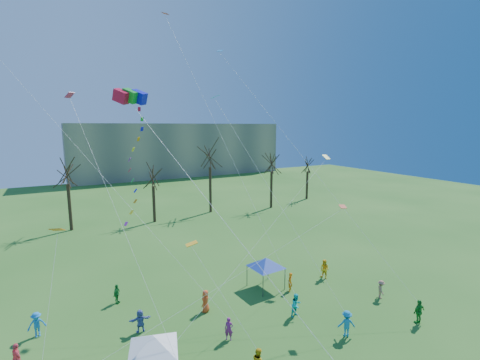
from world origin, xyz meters
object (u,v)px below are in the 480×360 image
big_box_kite (139,167)px  canopy_tent_blue (266,262)px  distant_building (179,149)px  canopy_tent_white (153,342)px

big_box_kite → canopy_tent_blue: 14.36m
distant_building → canopy_tent_white: bearing=-109.8°
distant_building → canopy_tent_blue: (-16.34, -71.60, -5.14)m
distant_building → canopy_tent_white: 82.86m
distant_building → canopy_tent_blue: distant_building is taller
canopy_tent_white → canopy_tent_blue: bearing=28.1°
big_box_kite → canopy_tent_white: size_ratio=5.74×
canopy_tent_white → canopy_tent_blue: canopy_tent_white is taller
canopy_tent_white → big_box_kite: bearing=81.4°
big_box_kite → canopy_tent_white: 10.58m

